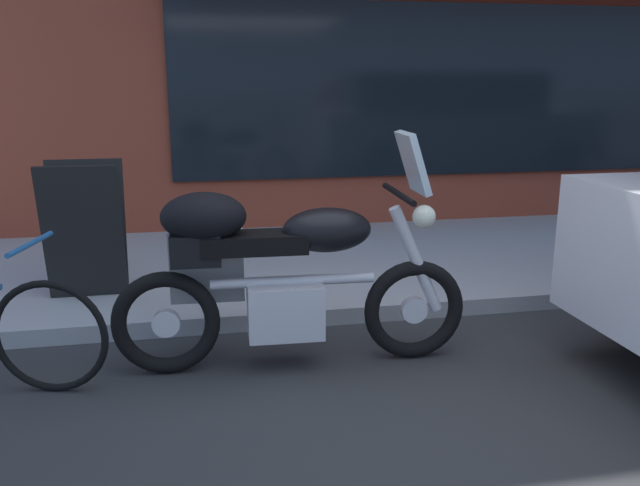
{
  "coord_description": "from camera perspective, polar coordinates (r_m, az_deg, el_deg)",
  "views": [
    {
      "loc": [
        -0.94,
        -2.91,
        1.68
      ],
      "look_at": [
        -0.2,
        0.85,
        0.7
      ],
      "focal_mm": 36.21,
      "sensor_mm": 36.0,
      "label": 1
    }
  ],
  "objects": [
    {
      "name": "ground_plane",
      "position": [
        3.49,
        6.12,
        -14.54
      ],
      "size": [
        80.0,
        80.0,
        0.0
      ],
      "primitive_type": "plane",
      "color": "#2E2E2E"
    },
    {
      "name": "touring_motorcycle",
      "position": [
        3.79,
        -4.46,
        -2.31
      ],
      "size": [
        2.1,
        0.72,
        1.39
      ],
      "color": "black",
      "rests_on": "ground_plane"
    },
    {
      "name": "sandwich_board_sign",
      "position": [
        4.98,
        -20.07,
        1.12
      ],
      "size": [
        0.55,
        0.42,
        0.98
      ],
      "color": "black",
      "rests_on": "sidewalk_curb"
    }
  ]
}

